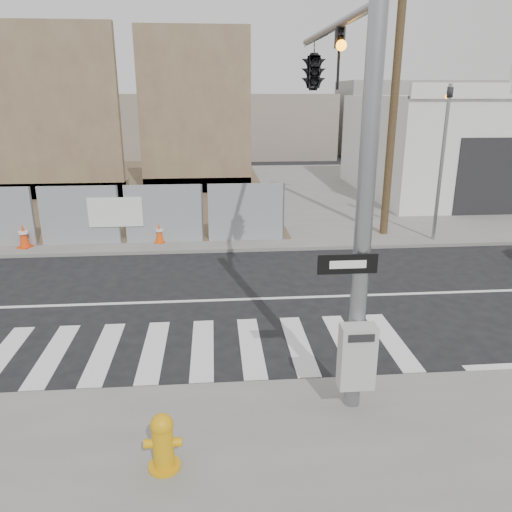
{
  "coord_description": "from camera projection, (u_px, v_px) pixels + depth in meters",
  "views": [
    {
      "loc": [
        0.32,
        -11.75,
        5.0
      ],
      "look_at": [
        1.26,
        -0.73,
        1.4
      ],
      "focal_mm": 35.0,
      "sensor_mm": 36.0,
      "label": 1
    }
  ],
  "objects": [
    {
      "name": "ground",
      "position": [
        204.0,
        301.0,
        12.65
      ],
      "size": [
        100.0,
        100.0,
        0.0
      ],
      "primitive_type": "plane",
      "color": "black",
      "rests_on": "ground"
    },
    {
      "name": "sidewalk_far",
      "position": [
        208.0,
        194.0,
        25.9
      ],
      "size": [
        50.0,
        20.0,
        0.12
      ],
      "primitive_type": "cube",
      "color": "slate",
      "rests_on": "ground"
    },
    {
      "name": "signal_pole",
      "position": [
        327.0,
        106.0,
        9.44
      ],
      "size": [
        0.96,
        5.87,
        7.0
      ],
      "color": "gray",
      "rests_on": "sidewalk_near"
    },
    {
      "name": "far_signal_pole",
      "position": [
        444.0,
        142.0,
        16.58
      ],
      "size": [
        0.16,
        0.2,
        5.6
      ],
      "color": "gray",
      "rests_on": "sidewalk_far"
    },
    {
      "name": "concrete_wall_left",
      "position": [
        56.0,
        130.0,
        23.43
      ],
      "size": [
        6.0,
        1.3,
        8.0
      ],
      "color": "brown",
      "rests_on": "sidewalk_far"
    },
    {
      "name": "concrete_wall_right",
      "position": [
        196.0,
        128.0,
        24.91
      ],
      "size": [
        5.5,
        1.3,
        8.0
      ],
      "color": "brown",
      "rests_on": "sidewalk_far"
    },
    {
      "name": "auto_shop",
      "position": [
        483.0,
        145.0,
        25.28
      ],
      "size": [
        12.0,
        10.2,
        5.95
      ],
      "color": "silver",
      "rests_on": "sidewalk_far"
    },
    {
      "name": "utility_pole_right",
      "position": [
        395.0,
        88.0,
        16.78
      ],
      "size": [
        1.6,
        0.28,
        10.0
      ],
      "color": "brown",
      "rests_on": "sidewalk_far"
    },
    {
      "name": "fire_hydrant",
      "position": [
        163.0,
        442.0,
        6.72
      ],
      "size": [
        0.51,
        0.45,
        0.84
      ],
      "rotation": [
        0.0,
        0.0,
        -0.01
      ],
      "color": "#D0900B",
      "rests_on": "sidewalk_near"
    },
    {
      "name": "traffic_cone_c",
      "position": [
        24.0,
        236.0,
        16.53
      ],
      "size": [
        0.53,
        0.53,
        0.8
      ],
      "rotation": [
        0.0,
        0.0,
        -0.35
      ],
      "color": "#E43C0C",
      "rests_on": "sidewalk_far"
    },
    {
      "name": "traffic_cone_d",
      "position": [
        159.0,
        233.0,
        17.11
      ],
      "size": [
        0.45,
        0.45,
        0.68
      ],
      "rotation": [
        0.0,
        0.0,
        -0.37
      ],
      "color": "#E34A0B",
      "rests_on": "sidewalk_far"
    }
  ]
}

